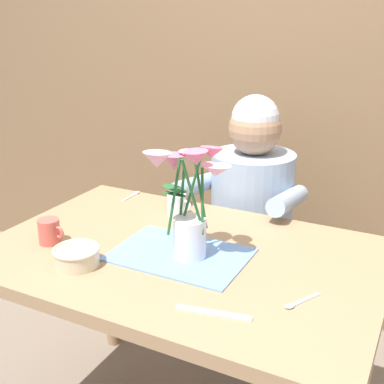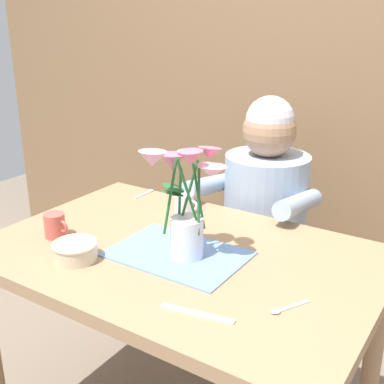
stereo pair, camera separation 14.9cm
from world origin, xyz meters
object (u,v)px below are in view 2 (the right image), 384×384
at_px(ceramic_bowl, 75,250).
at_px(ceramic_mug, 55,225).
at_px(seated_person, 264,234).
at_px(flower_vase, 186,199).
at_px(tea_cup, 185,205).
at_px(dinner_knife, 197,314).

bearing_deg(ceramic_bowl, ceramic_mug, 155.34).
height_order(seated_person, ceramic_bowl, seated_person).
distance_m(flower_vase, ceramic_mug, 0.48).
relative_size(seated_person, ceramic_bowl, 8.35).
distance_m(seated_person, ceramic_bowl, 0.89).
bearing_deg(seated_person, tea_cup, -113.94).
height_order(ceramic_bowl, dinner_knife, ceramic_bowl).
bearing_deg(tea_cup, seated_person, 67.59).
bearing_deg(dinner_knife, flower_vase, 118.54).
distance_m(dinner_knife, tea_cup, 0.64).
bearing_deg(tea_cup, ceramic_mug, -122.79).
distance_m(ceramic_mug, tea_cup, 0.46).
xyz_separation_m(dinner_knife, ceramic_mug, (-0.63, 0.12, 0.04)).
bearing_deg(ceramic_mug, ceramic_bowl, -24.66).
bearing_deg(tea_cup, ceramic_bowl, -99.36).
xyz_separation_m(seated_person, flower_vase, (0.04, -0.64, 0.36)).
relative_size(ceramic_mug, tea_cup, 1.00).
bearing_deg(ceramic_mug, seated_person, 62.03).
distance_m(ceramic_bowl, dinner_knife, 0.46).
bearing_deg(ceramic_mug, dinner_knife, -11.15).
xyz_separation_m(seated_person, ceramic_mug, (-0.40, -0.75, 0.22)).
xyz_separation_m(ceramic_bowl, tea_cup, (0.08, 0.46, 0.01)).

